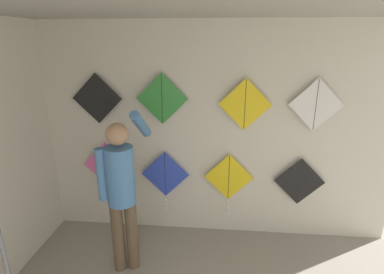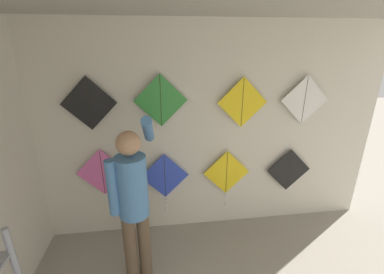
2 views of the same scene
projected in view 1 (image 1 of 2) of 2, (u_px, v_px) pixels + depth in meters
back_panel at (202, 134)px, 3.87m from camera, size 4.90×0.06×2.80m
shopkeeper at (121, 186)px, 3.23m from camera, size 0.46×0.71×1.88m
kite_0 at (107, 165)px, 4.04m from camera, size 0.64×0.01×0.64m
kite_1 at (165, 177)px, 4.01m from camera, size 0.64×0.04×0.85m
kite_2 at (229, 180)px, 3.94m from camera, size 0.64×0.04×0.85m
kite_3 at (299, 182)px, 3.85m from camera, size 0.64×0.01×0.64m
kite_4 at (97, 99)px, 3.76m from camera, size 0.64×0.01×0.64m
kite_5 at (162, 99)px, 3.69m from camera, size 0.64×0.01×0.64m
kite_6 at (245, 105)px, 3.61m from camera, size 0.64×0.01×0.64m
kite_7 at (316, 105)px, 3.54m from camera, size 0.64×0.01×0.64m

